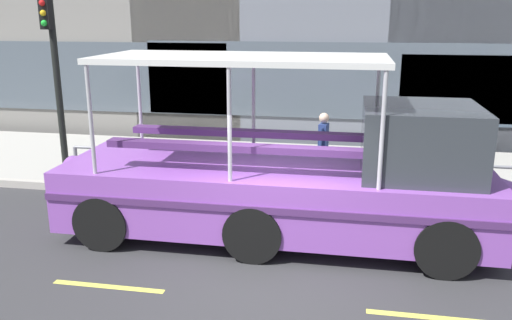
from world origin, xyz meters
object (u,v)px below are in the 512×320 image
at_px(pedestrian_near_bow, 450,145).
at_px(pedestrian_mid_left, 323,141).
at_px(duck_tour_boat, 306,183).
at_px(traffic_light_pole, 55,67).

relative_size(pedestrian_near_bow, pedestrian_mid_left, 0.92).
bearing_deg(pedestrian_near_bow, duck_tour_boat, -132.85).
height_order(duck_tour_boat, pedestrian_near_bow, duck_tour_boat).
distance_m(traffic_light_pole, duck_tour_boat, 6.85).
height_order(pedestrian_near_bow, pedestrian_mid_left, pedestrian_mid_left).
relative_size(traffic_light_pole, pedestrian_near_bow, 2.85).
relative_size(duck_tour_boat, pedestrian_near_bow, 6.21).
height_order(duck_tour_boat, pedestrian_mid_left, duck_tour_boat).
distance_m(pedestrian_near_bow, pedestrian_mid_left, 2.94).
xyz_separation_m(traffic_light_pole, pedestrian_near_bow, (9.24, 0.93, -1.74)).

